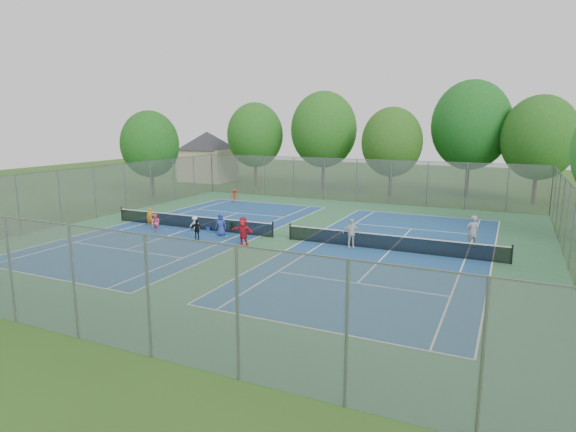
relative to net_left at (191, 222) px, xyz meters
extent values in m
plane|color=#2B5119|center=(7.00, 0.00, -0.46)|extent=(120.00, 120.00, 0.00)
cube|color=#316942|center=(7.00, 0.00, -0.45)|extent=(32.00, 32.00, 0.01)
cube|color=navy|center=(0.00, 0.00, -0.44)|extent=(10.97, 23.77, 0.01)
cube|color=navy|center=(14.00, 0.00, -0.44)|extent=(10.97, 23.77, 0.01)
cube|color=black|center=(0.00, 0.00, 0.00)|extent=(12.87, 0.10, 0.91)
cube|color=black|center=(14.00, 0.00, 0.00)|extent=(12.87, 0.10, 0.91)
cube|color=gray|center=(7.00, 16.00, 1.54)|extent=(32.00, 0.10, 4.00)
cube|color=gray|center=(7.00, -16.00, 1.54)|extent=(32.00, 0.10, 4.00)
cube|color=gray|center=(-9.00, 0.00, 1.54)|extent=(0.10, 32.00, 4.00)
cube|color=gray|center=(23.00, 0.00, 1.54)|extent=(0.10, 32.00, 4.00)
cube|color=#B7A88C|center=(-15.00, 24.00, 1.54)|extent=(6.00, 5.00, 4.00)
pyramid|color=#2D2D33|center=(-15.00, 24.00, 5.74)|extent=(11.03, 11.03, 2.20)
cylinder|color=#443326|center=(-7.00, 22.00, 1.29)|extent=(0.36, 0.36, 3.50)
ellipsoid|color=#235B1A|center=(-7.00, 22.00, 5.45)|extent=(6.40, 6.40, 7.36)
cylinder|color=#443326|center=(1.00, 23.00, 1.47)|extent=(0.36, 0.36, 3.85)
ellipsoid|color=#255E1B|center=(1.00, 23.00, 6.10)|extent=(7.20, 7.20, 8.28)
cylinder|color=#443326|center=(9.00, 21.00, 1.12)|extent=(0.36, 0.36, 3.15)
ellipsoid|color=#295719|center=(9.00, 21.00, 4.95)|extent=(6.00, 6.00, 6.90)
cylinder|color=#443326|center=(16.00, 24.00, 1.65)|extent=(0.36, 0.36, 4.20)
ellipsoid|color=#19571B|center=(16.00, 24.00, 6.59)|extent=(7.60, 7.60, 8.74)
cylinder|color=#443326|center=(22.00, 22.00, 1.29)|extent=(0.36, 0.36, 3.50)
ellipsoid|color=#235518|center=(22.00, 22.00, 5.52)|extent=(6.60, 6.60, 7.59)
cylinder|color=#443326|center=(-12.00, 10.00, 1.12)|extent=(0.36, 0.36, 3.15)
ellipsoid|color=#1C5518|center=(-12.00, 10.00, 4.79)|extent=(5.60, 5.60, 6.44)
cube|color=#1A39C6|center=(1.42, 0.06, -0.33)|extent=(0.39, 0.39, 0.26)
cube|color=#227F37|center=(3.02, 0.68, -0.14)|extent=(0.41, 0.41, 0.62)
imported|color=orange|center=(-2.92, -0.84, 0.23)|extent=(0.59, 0.49, 1.38)
imported|color=#F55F86|center=(-1.48, -1.95, 0.19)|extent=(0.67, 0.55, 1.29)
imported|color=white|center=(0.98, -0.92, 0.11)|extent=(0.78, 0.52, 1.13)
imported|color=black|center=(2.30, -2.57, 0.20)|extent=(0.82, 0.51, 1.31)
imported|color=#273C91|center=(3.06, -0.95, 0.28)|extent=(0.82, 0.66, 1.46)
imported|color=red|center=(5.70, -2.58, 0.43)|extent=(1.69, 0.74, 1.77)
imported|color=#B12B19|center=(-3.12, 10.89, 0.18)|extent=(0.88, 0.58, 1.27)
imported|color=#969598|center=(18.22, 2.70, 0.53)|extent=(0.85, 0.74, 1.97)
imported|color=silver|center=(11.70, -0.23, 0.42)|extent=(1.10, 0.84, 1.74)
sphere|color=#C4EF37|center=(2.57, -1.09, -0.42)|extent=(0.07, 0.07, 0.07)
sphere|color=#D9EA36|center=(0.66, -3.13, -0.42)|extent=(0.07, 0.07, 0.07)
sphere|color=yellow|center=(1.54, -1.96, -0.42)|extent=(0.07, 0.07, 0.07)
sphere|color=#BFD030|center=(4.03, -6.78, -0.42)|extent=(0.07, 0.07, 0.07)
sphere|color=#C9D932|center=(-4.26, -2.80, -0.42)|extent=(0.07, 0.07, 0.07)
sphere|color=#BFD230|center=(0.57, -4.45, -0.42)|extent=(0.07, 0.07, 0.07)
sphere|color=#C7E335|center=(-0.14, -1.14, -0.42)|extent=(0.07, 0.07, 0.07)
sphere|color=#CAE234|center=(-1.26, -1.17, -0.42)|extent=(0.07, 0.07, 0.07)
sphere|color=#CCE936|center=(-1.83, -4.06, -0.42)|extent=(0.07, 0.07, 0.07)
sphere|color=#C1DF34|center=(-3.41, -3.26, -0.42)|extent=(0.07, 0.07, 0.07)
sphere|color=yellow|center=(3.61, -1.20, -0.42)|extent=(0.07, 0.07, 0.07)
sphere|color=gold|center=(-3.44, -4.94, -0.42)|extent=(0.07, 0.07, 0.07)
camera|label=1|loc=(20.08, -26.91, 6.84)|focal=30.00mm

